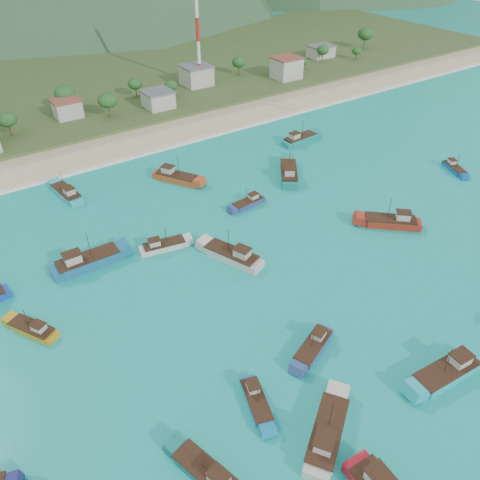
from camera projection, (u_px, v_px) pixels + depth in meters
ground at (277, 315)px, 79.09m from camera, size 600.00×600.00×0.00m
beach at (105, 148)px, 131.88m from camera, size 400.00×18.00×1.20m
land at (45, 89)px, 172.64m from camera, size 400.00×110.00×2.40m
surf_line at (118, 161)px, 125.53m from camera, size 400.00×2.50×0.08m
village at (84, 106)px, 145.40m from camera, size 214.28×26.73×7.48m
vegetation at (90, 101)px, 147.52m from camera, size 274.92×25.81×9.36m
radio_tower at (197, 18)px, 158.56m from camera, size 1.20×1.20×45.56m
boat_0 at (87, 262)px, 89.08m from camera, size 13.12×3.99×7.73m
boat_4 at (67, 194)px, 110.03m from camera, size 4.71×11.27×6.46m
boat_8 at (327, 435)px, 60.45m from camera, size 11.86×9.70×7.07m
boat_9 at (176, 178)px, 116.29m from camera, size 9.08×11.89×6.97m
boat_10 at (233, 256)px, 90.66m from camera, size 7.84×12.64×7.20m
boat_11 at (289, 174)px, 117.73m from camera, size 10.73×12.67×7.64m
boat_12 at (208, 474)px, 56.53m from camera, size 5.66×10.50×5.95m
boat_15 at (163, 246)px, 93.74m from camera, size 9.62×4.42×5.48m
boat_16 at (248, 203)px, 107.15m from camera, size 8.67×3.32×5.00m
boat_19 at (391, 222)px, 100.23m from camera, size 11.27×10.72×7.10m
boat_21 at (447, 373)px, 68.39m from camera, size 12.18×4.49×7.05m
boat_22 at (256, 401)px, 64.96m from camera, size 4.75×8.64×4.90m
boat_24 at (454, 169)px, 121.00m from camera, size 5.47×8.44×4.82m
boat_25 at (313, 347)px, 72.69m from camera, size 9.51×5.98×5.42m
boat_27 at (300, 140)px, 134.68m from camera, size 11.73×4.33×6.79m
boat_31 at (33, 330)px, 75.67m from camera, size 6.69×8.91×5.20m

